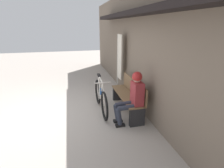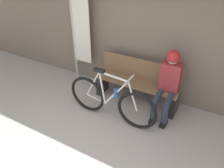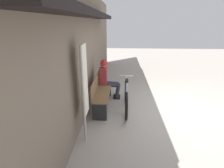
% 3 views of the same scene
% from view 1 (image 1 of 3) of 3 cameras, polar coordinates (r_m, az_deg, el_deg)
% --- Properties ---
extents(ground_plane, '(24.00, 24.00, 0.00)m').
position_cam_1_polar(ground_plane, '(4.89, -20.56, -9.76)').
color(ground_plane, '#ADA399').
extents(storefront_wall, '(12.00, 0.56, 3.20)m').
position_cam_1_polar(storefront_wall, '(4.70, 9.47, 11.53)').
color(storefront_wall, '#756656').
rests_on(storefront_wall, ground_plane).
extents(park_bench_near, '(1.65, 0.42, 0.87)m').
position_cam_1_polar(park_bench_near, '(4.71, 5.41, -4.08)').
color(park_bench_near, brown).
rests_on(park_bench_near, ground_plane).
extents(bicycle, '(1.72, 0.40, 0.97)m').
position_cam_1_polar(bicycle, '(4.72, -3.68, -4.31)').
color(bicycle, black).
rests_on(bicycle, ground_plane).
extents(person_seated, '(0.34, 0.65, 1.26)m').
position_cam_1_polar(person_seated, '(4.02, 6.81, -3.46)').
color(person_seated, '#2D3342').
rests_on(person_seated, ground_plane).
extents(banner_pole, '(0.45, 0.05, 1.96)m').
position_cam_1_polar(banner_pole, '(5.85, 2.35, 8.09)').
color(banner_pole, '#B7B2A8').
rests_on(banner_pole, ground_plane).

